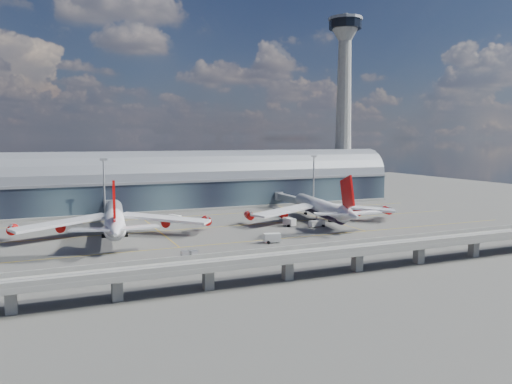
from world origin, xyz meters
name	(u,v)px	position (x,y,z in m)	size (l,w,h in m)	color
ground	(268,234)	(0.00, 0.00, 0.00)	(500.00, 500.00, 0.00)	#474744
taxi_lines	(245,224)	(0.00, 22.11, 0.01)	(200.00, 80.12, 0.01)	gold
terminal	(203,184)	(0.00, 77.99, 11.34)	(200.00, 30.00, 28.00)	#1E2432
control_tower	(344,107)	(85.00, 83.00, 51.64)	(19.00, 19.00, 103.00)	gray
guideway	(357,250)	(0.00, -55.00, 5.29)	(220.00, 8.50, 7.20)	gray
floodlight_mast_left	(104,187)	(-50.00, 55.00, 13.63)	(3.00, 0.70, 25.70)	gray
floodlight_mast_right	(314,180)	(50.00, 55.00, 13.63)	(3.00, 0.70, 25.70)	gray
airliner_left	(114,218)	(-51.10, 16.60, 6.30)	(68.81, 72.36, 22.05)	white
airliner_right	(322,208)	(31.31, 15.39, 5.50)	(63.75, 66.70, 21.21)	white
jet_bridge_left	(112,208)	(-47.31, 53.12, 5.18)	(4.40, 28.00, 7.25)	gray
jet_bridge_right	(290,199)	(35.09, 51.18, 5.18)	(4.40, 32.00, 7.25)	gray
service_truck_1	(272,238)	(-5.39, -15.01, 1.56)	(5.77, 3.71, 3.09)	silver
service_truck_2	(317,223)	(23.07, 5.16, 1.30)	(7.15, 3.47, 2.50)	silver
service_truck_3	(339,215)	(41.85, 18.99, 1.64)	(6.40, 6.58, 3.21)	silver
service_truck_4	(289,222)	(13.95, 10.58, 1.57)	(3.51, 5.75, 3.11)	silver
service_truck_5	(175,218)	(-24.23, 39.02, 1.37)	(4.79, 5.80, 2.68)	silver
cargo_train_0	(189,254)	(-35.64, -23.31, 0.91)	(5.31, 2.51, 1.74)	gray
cargo_train_1	(299,249)	(-3.56, -30.29, 0.82)	(7.14, 3.06, 1.56)	gray
cargo_train_2	(423,238)	(42.62, -31.18, 0.86)	(9.49, 6.03, 1.65)	gray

